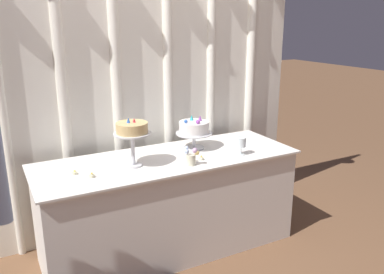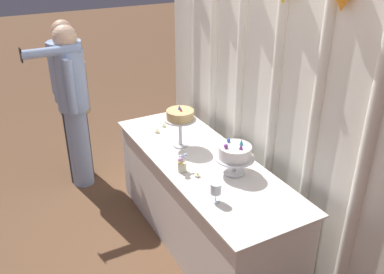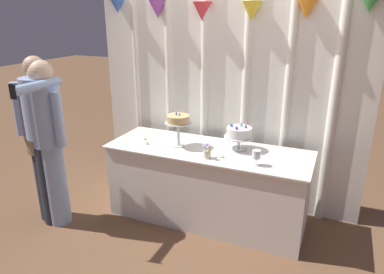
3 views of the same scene
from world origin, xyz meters
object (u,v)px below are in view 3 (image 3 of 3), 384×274
cake_table (207,184)px  tealight_far_left (145,139)px  cake_display_nearleft (178,121)px  cake_display_nearright (239,133)px  tealight_near_left (147,143)px  tealight_near_right (222,157)px  flower_vase (207,152)px  guest_man_dark_suit (49,137)px  guest_girl_blue_dress (43,135)px  wine_glass (256,155)px  guest_man_pink_jacket (42,144)px

cake_table → tealight_far_left: bearing=-179.0°
cake_display_nearleft → cake_display_nearright: size_ratio=1.22×
tealight_near_left → tealight_near_right: 0.83m
flower_vase → tealight_far_left: size_ratio=3.60×
guest_man_dark_suit → guest_girl_blue_dress: size_ratio=0.98×
wine_glass → guest_girl_blue_dress: guest_girl_blue_dress is taller
flower_vase → cake_table: bearing=109.5°
tealight_near_right → wine_glass: bearing=-7.5°
wine_glass → tealight_far_left: (-1.26, 0.19, -0.09)m
cake_display_nearright → tealight_far_left: (-1.01, -0.12, -0.16)m
cake_table → guest_man_pink_jacket: size_ratio=1.36×
flower_vase → tealight_near_left: flower_vase is taller
cake_display_nearright → wine_glass: (0.25, -0.32, -0.07)m
tealight_near_left → guest_man_pink_jacket: bearing=-150.9°
flower_vase → tealight_near_left: (-0.71, 0.11, -0.05)m
cake_table → guest_girl_blue_dress: size_ratio=1.19×
flower_vase → tealight_far_left: flower_vase is taller
tealight_near_right → guest_man_pink_jacket: 1.82m
guest_man_dark_suit → tealight_far_left: bearing=45.0°
tealight_near_left → guest_girl_blue_dress: 1.01m
cake_display_nearleft → guest_man_pink_jacket: bearing=-154.8°
wine_glass → flower_vase: 0.46m
cake_display_nearleft → wine_glass: (0.84, -0.16, -0.17)m
guest_man_dark_suit → tealight_near_left: bearing=36.3°
cake_display_nearright → guest_man_pink_jacket: bearing=-157.9°
cake_display_nearleft → tealight_near_right: cake_display_nearleft is taller
cake_display_nearright → guest_man_dark_suit: guest_man_dark_suit is taller
cake_display_nearright → tealight_near_right: (-0.08, -0.27, -0.16)m
cake_display_nearright → tealight_near_left: 0.96m
tealight_near_right → guest_man_dark_suit: (-1.59, -0.52, 0.14)m
cake_display_nearleft → tealight_near_left: (-0.33, -0.07, -0.26)m
cake_display_nearleft → tealight_near_right: bearing=-12.7°
wine_glass → cake_table: bearing=159.2°
guest_girl_blue_dress → wine_glass: bearing=13.6°
cake_display_nearleft → flower_vase: cake_display_nearleft is taller
flower_vase → guest_girl_blue_dress: (-1.54, -0.46, 0.10)m
cake_display_nearright → wine_glass: size_ratio=2.10×
cake_table → cake_display_nearright: bearing=21.3°
cake_display_nearright → tealight_near_left: bearing=-165.7°
guest_man_dark_suit → wine_glass: bearing=13.8°
cake_display_nearright → tealight_near_right: 0.33m
wine_glass → guest_man_dark_suit: bearing=-166.2°
tealight_near_left → guest_man_pink_jacket: 1.06m
tealight_near_right → guest_girl_blue_dress: size_ratio=0.02×
cake_table → wine_glass: size_ratio=14.35×
flower_vase → tealight_near_right: 0.15m
cake_display_nearleft → guest_girl_blue_dress: guest_girl_blue_dress is taller
cake_table → flower_vase: size_ratio=14.86×
cake_display_nearleft → flower_vase: bearing=-25.4°
cake_display_nearleft → guest_girl_blue_dress: bearing=-150.9°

